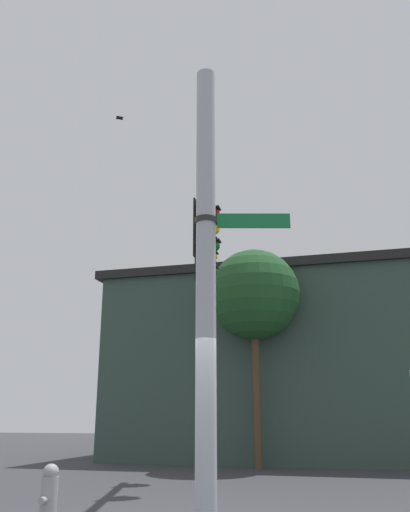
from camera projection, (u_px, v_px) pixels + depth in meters
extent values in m
cylinder|color=#ADB2B7|center=(206.00, 278.00, 7.62)|extent=(0.29, 0.29, 6.74)
cylinder|color=#ADB2B7|center=(205.00, 210.00, 11.93)|extent=(7.34, 1.87, 0.18)
cylinder|color=black|center=(205.00, 202.00, 10.97)|extent=(0.08, 0.08, 0.18)
cube|color=black|center=(205.00, 230.00, 10.80)|extent=(0.36, 0.30, 1.05)
sphere|color=#590F0F|center=(214.00, 213.00, 10.86)|extent=(0.22, 0.22, 0.22)
cube|color=black|center=(215.00, 208.00, 10.88)|extent=(0.24, 0.20, 0.03)
sphere|color=yellow|center=(214.00, 229.00, 10.76)|extent=(0.22, 0.22, 0.22)
cube|color=black|center=(215.00, 225.00, 10.78)|extent=(0.24, 0.20, 0.03)
sphere|color=#0F4C19|center=(214.00, 246.00, 10.65)|extent=(0.22, 0.22, 0.22)
cube|color=black|center=(215.00, 241.00, 10.68)|extent=(0.24, 0.20, 0.03)
cube|color=black|center=(197.00, 231.00, 10.83)|extent=(0.54, 0.03, 1.22)
cylinder|color=black|center=(205.00, 233.00, 12.84)|extent=(0.08, 0.08, 0.18)
cube|color=black|center=(205.00, 257.00, 12.66)|extent=(0.36, 0.30, 1.05)
sphere|color=#590F0F|center=(213.00, 243.00, 12.72)|extent=(0.22, 0.22, 0.22)
cube|color=black|center=(214.00, 239.00, 12.75)|extent=(0.24, 0.20, 0.03)
sphere|color=yellow|center=(213.00, 257.00, 12.62)|extent=(0.22, 0.22, 0.22)
cube|color=black|center=(214.00, 253.00, 12.65)|extent=(0.24, 0.20, 0.03)
sphere|color=#0F4C19|center=(213.00, 271.00, 12.52)|extent=(0.22, 0.22, 0.22)
cube|color=black|center=(214.00, 267.00, 12.55)|extent=(0.24, 0.20, 0.03)
cube|color=black|center=(198.00, 258.00, 12.70)|extent=(0.54, 0.03, 1.22)
cylinder|color=black|center=(205.00, 256.00, 14.71)|extent=(0.08, 0.08, 0.18)
cube|color=black|center=(205.00, 278.00, 14.53)|extent=(0.36, 0.30, 1.05)
sphere|color=#590F0F|center=(212.00, 265.00, 14.59)|extent=(0.22, 0.22, 0.22)
cube|color=black|center=(212.00, 261.00, 14.62)|extent=(0.24, 0.20, 0.03)
sphere|color=yellow|center=(212.00, 277.00, 14.49)|extent=(0.22, 0.22, 0.22)
cube|color=black|center=(212.00, 274.00, 14.51)|extent=(0.24, 0.20, 0.03)
sphere|color=#0F4C19|center=(212.00, 290.00, 14.39)|extent=(0.22, 0.22, 0.22)
cube|color=black|center=(212.00, 286.00, 14.41)|extent=(0.24, 0.20, 0.03)
cube|color=black|center=(199.00, 278.00, 14.57)|extent=(0.54, 0.03, 1.22)
cube|color=#147238|center=(254.00, 221.00, 7.87)|extent=(0.27, 1.05, 0.22)
cube|color=white|center=(253.00, 221.00, 7.87)|extent=(0.25, 1.05, 0.04)
cylinder|color=#262626|center=(206.00, 221.00, 7.87)|extent=(0.33, 0.33, 0.08)
ellipsoid|color=black|center=(120.00, 118.00, 13.81)|extent=(0.09, 0.22, 0.07)
cube|color=black|center=(119.00, 117.00, 13.79)|extent=(0.25, 0.08, 0.10)
cube|color=black|center=(120.00, 118.00, 13.83)|extent=(0.26, 0.08, 0.07)
cube|color=#33473D|center=(300.00, 372.00, 20.35)|extent=(8.20, 13.29, 6.19)
cube|color=#193F1E|center=(309.00, 372.00, 24.28)|extent=(1.45, 11.73, 0.30)
cube|color=black|center=(296.00, 288.00, 21.28)|extent=(8.53, 13.82, 0.30)
cylinder|color=#4C3823|center=(257.00, 395.00, 16.17)|extent=(0.25, 0.25, 4.18)
sphere|color=#1E4C23|center=(254.00, 295.00, 17.06)|extent=(2.89, 2.89, 2.89)
cylinder|color=#99999E|center=(49.00, 501.00, 7.60)|extent=(0.24, 0.24, 0.65)
sphere|color=#99999E|center=(51.00, 472.00, 7.71)|extent=(0.23, 0.23, 0.23)
cylinder|color=#99999E|center=(43.00, 500.00, 7.45)|extent=(0.12, 0.10, 0.10)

